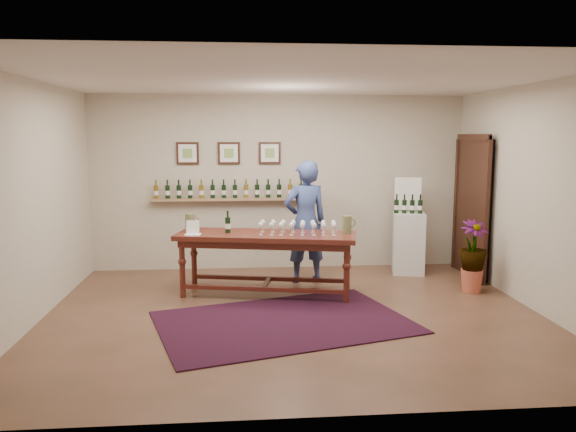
{
  "coord_description": "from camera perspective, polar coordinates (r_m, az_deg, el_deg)",
  "views": [
    {
      "loc": [
        -0.63,
        -6.54,
        2.16
      ],
      "look_at": [
        0.0,
        0.8,
        1.1
      ],
      "focal_mm": 35.0,
      "sensor_mm": 36.0,
      "label": 1
    }
  ],
  "objects": [
    {
      "name": "room_shell",
      "position": [
        8.89,
        13.09,
        1.26
      ],
      "size": [
        6.0,
        6.0,
        6.0
      ],
      "color": "beige",
      "rests_on": "ground"
    },
    {
      "name": "person",
      "position": [
        8.26,
        1.77,
        -0.58
      ],
      "size": [
        0.74,
        0.57,
        1.8
      ],
      "primitive_type": "imported",
      "rotation": [
        0.0,
        0.0,
        3.38
      ],
      "color": "navy",
      "rests_on": "ground"
    },
    {
      "name": "ground",
      "position": [
        6.92,
        0.58,
        -10.01
      ],
      "size": [
        6.0,
        6.0,
        0.0
      ],
      "primitive_type": "plane",
      "color": "#4D3621",
      "rests_on": "ground"
    },
    {
      "name": "pitcher_right",
      "position": [
        7.6,
        6.0,
        -0.86
      ],
      "size": [
        0.17,
        0.17,
        0.24
      ],
      "primitive_type": null,
      "rotation": [
        0.0,
        0.0,
        -0.12
      ],
      "color": "#626840",
      "rests_on": "tasting_table"
    },
    {
      "name": "pitcher_left",
      "position": [
        7.82,
        -9.91,
        -0.65
      ],
      "size": [
        0.17,
        0.17,
        0.24
      ],
      "primitive_type": null,
      "rotation": [
        0.0,
        0.0,
        -0.09
      ],
      "color": "#626840",
      "rests_on": "tasting_table"
    },
    {
      "name": "table_bottles",
      "position": [
        7.67,
        -6.09,
        -0.66
      ],
      "size": [
        0.27,
        0.18,
        0.27
      ],
      "primitive_type": null,
      "rotation": [
        0.0,
        0.0,
        -0.16
      ],
      "color": "black",
      "rests_on": "tasting_table"
    },
    {
      "name": "rug",
      "position": [
        6.64,
        -0.43,
        -10.73
      ],
      "size": [
        3.25,
        2.61,
        0.02
      ],
      "primitive_type": "cube",
      "rotation": [
        0.0,
        0.0,
        0.28
      ],
      "color": "#410B12",
      "rests_on": "ground"
    },
    {
      "name": "display_pedestal",
      "position": [
        9.05,
        12.15,
        -2.7
      ],
      "size": [
        0.57,
        0.57,
        0.96
      ],
      "primitive_type": "cube",
      "rotation": [
        0.0,
        0.0,
        -0.23
      ],
      "color": "silver",
      "rests_on": "ground"
    },
    {
      "name": "pedestal_bottles",
      "position": [
        8.91,
        12.13,
        1.27
      ],
      "size": [
        0.33,
        0.15,
        0.31
      ],
      "primitive_type": null,
      "rotation": [
        0.0,
        0.0,
        -0.23
      ],
      "color": "black",
      "rests_on": "display_pedestal"
    },
    {
      "name": "potted_plant",
      "position": [
        8.17,
        18.25,
        -3.9
      ],
      "size": [
        0.53,
        0.53,
        0.87
      ],
      "rotation": [
        0.0,
        0.0,
        0.16
      ],
      "color": "#C15840",
      "rests_on": "ground"
    },
    {
      "name": "tasting_table",
      "position": [
        7.59,
        -2.23,
        -2.72
      ],
      "size": [
        2.51,
        1.25,
        0.85
      ],
      "rotation": [
        0.0,
        0.0,
        -0.21
      ],
      "color": "#4F1A13",
      "rests_on": "ground"
    },
    {
      "name": "menu_card",
      "position": [
        7.58,
        -9.65,
        -1.15
      ],
      "size": [
        0.22,
        0.17,
        0.19
      ],
      "primitive_type": "cube",
      "rotation": [
        0.0,
        0.0,
        -0.09
      ],
      "color": "white",
      "rests_on": "tasting_table"
    },
    {
      "name": "info_sign",
      "position": [
        9.11,
        12.07,
        2.23
      ],
      "size": [
        0.41,
        0.11,
        0.57
      ],
      "primitive_type": "cube",
      "rotation": [
        0.0,
        0.0,
        -0.23
      ],
      "color": "white",
      "rests_on": "display_pedestal"
    },
    {
      "name": "table_glasses",
      "position": [
        7.52,
        1.0,
        -1.14
      ],
      "size": [
        1.32,
        0.46,
        0.18
      ],
      "primitive_type": null,
      "rotation": [
        0.0,
        0.0,
        -0.12
      ],
      "color": "white",
      "rests_on": "tasting_table"
    }
  ]
}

